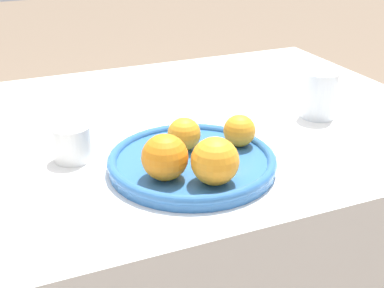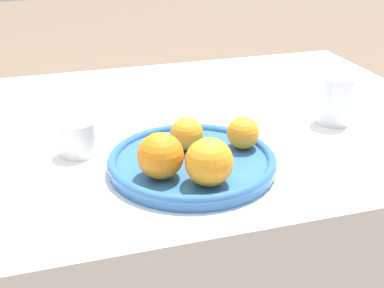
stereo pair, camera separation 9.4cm
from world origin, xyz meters
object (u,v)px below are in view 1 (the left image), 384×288
object	(u,v)px
fruit_platter	(192,162)
orange_2	(215,161)
cup_1	(72,143)
water_glass	(319,95)
orange_1	(165,157)
orange_0	(184,134)
orange_3	(239,131)

from	to	relation	value
fruit_platter	orange_2	distance (m)	0.10
orange_2	cup_1	distance (m)	0.29
water_glass	cup_1	size ratio (longest dim) A/B	1.46
orange_1	cup_1	world-z (taller)	orange_1
water_glass	orange_1	bearing A→B (deg)	-158.44
orange_2	water_glass	world-z (taller)	water_glass
fruit_platter	cup_1	distance (m)	0.22
fruit_platter	cup_1	world-z (taller)	cup_1
orange_0	orange_2	size ratio (longest dim) A/B	0.77
orange_0	orange_2	bearing A→B (deg)	-91.59
orange_2	orange_3	bearing A→B (deg)	47.06
orange_0	water_glass	world-z (taller)	water_glass
fruit_platter	water_glass	size ratio (longest dim) A/B	2.96
water_glass	orange_0	bearing A→B (deg)	-167.78
cup_1	fruit_platter	bearing A→B (deg)	-33.67
orange_1	orange_3	world-z (taller)	orange_1
orange_0	cup_1	xyz separation A→B (m)	(-0.19, 0.08, -0.02)
fruit_platter	orange_2	size ratio (longest dim) A/B	3.83
fruit_platter	orange_0	bearing A→B (deg)	85.39
water_glass	orange_3	bearing A→B (deg)	-157.97
orange_2	orange_0	bearing A→B (deg)	88.41
fruit_platter	orange_1	world-z (taller)	orange_1
orange_3	cup_1	xyz separation A→B (m)	(-0.29, 0.11, -0.02)
orange_2	water_glass	xyz separation A→B (m)	(0.36, 0.21, -0.01)
orange_3	water_glass	bearing A→B (deg)	22.03
fruit_platter	orange_2	xyz separation A→B (m)	(-0.00, -0.09, 0.04)
fruit_platter	water_glass	bearing A→B (deg)	18.76
orange_1	orange_3	xyz separation A→B (m)	(0.17, 0.07, -0.01)
orange_0	orange_1	distance (m)	0.12
fruit_platter	cup_1	bearing A→B (deg)	146.33
fruit_platter	orange_2	world-z (taller)	orange_2
orange_0	cup_1	distance (m)	0.21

